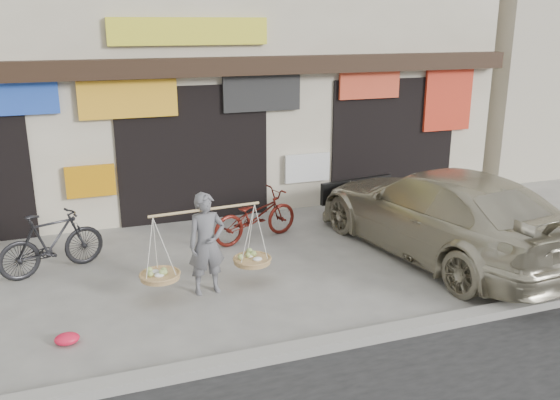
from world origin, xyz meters
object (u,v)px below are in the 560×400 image
object	(u,v)px
bike_1	(52,242)
street_vendor	(207,248)
bike_2	(255,216)
suv	(440,212)

from	to	relation	value
bike_1	street_vendor	bearing A→B (deg)	-146.28
street_vendor	bike_1	size ratio (longest dim) A/B	1.17
bike_1	bike_2	bearing A→B (deg)	-105.30
bike_1	bike_2	distance (m)	3.51
street_vendor	bike_2	bearing A→B (deg)	50.32
suv	bike_2	bearing A→B (deg)	-40.02
street_vendor	suv	size ratio (longest dim) A/B	0.36
street_vendor	suv	world-z (taller)	street_vendor
street_vendor	bike_2	world-z (taller)	street_vendor
street_vendor	suv	xyz separation A→B (m)	(4.11, 0.17, 0.05)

